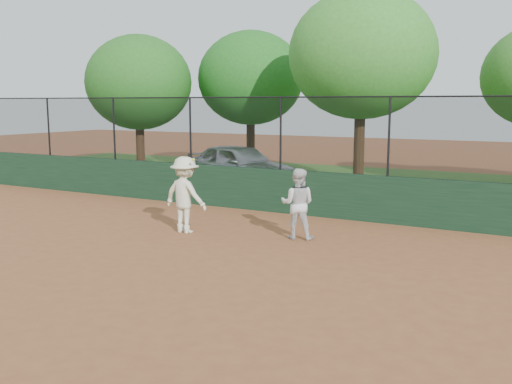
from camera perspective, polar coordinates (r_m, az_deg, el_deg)
The scene contains 10 objects.
ground at distance 10.72m, azimuth -9.50°, elevation -7.65°, with size 80.00×80.00×0.00m, color brown.
back_wall at distance 15.63m, azimuth 4.09°, elevation -0.05°, with size 26.00×0.20×1.20m, color #18361F.
grass_strip at distance 21.27m, azimuth 10.79°, elevation 0.59°, with size 36.00×12.00×0.01m, color #2B551A.
parked_car at distance 20.79m, azimuth -1.67°, elevation 2.71°, with size 1.84×4.57×1.56m, color #A6ACB0.
player_second at distance 12.78m, azimuth 4.18°, elevation -1.19°, with size 0.77×0.60×1.59m, color silver.
player_main at distance 13.45m, azimuth -7.09°, elevation -0.28°, with size 1.22×0.77×1.80m.
fence_assembly at distance 15.47m, azimuth 4.06°, elevation 5.96°, with size 26.00×0.06×2.00m.
tree_0 at distance 24.18m, azimuth -11.68°, elevation 10.65°, with size 4.47×4.06×5.77m.
tree_1 at distance 24.17m, azimuth -0.55°, elevation 11.30°, with size 4.50×4.09×5.98m.
tree_2 at distance 19.64m, azimuth 10.52°, elevation 13.33°, with size 4.93×4.48×6.73m.
Camera 1 is at (6.38, -8.06, 3.04)m, focal length 40.00 mm.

